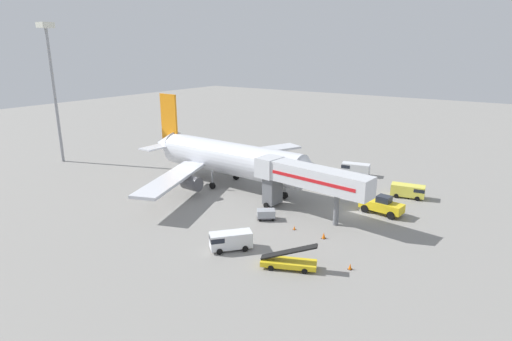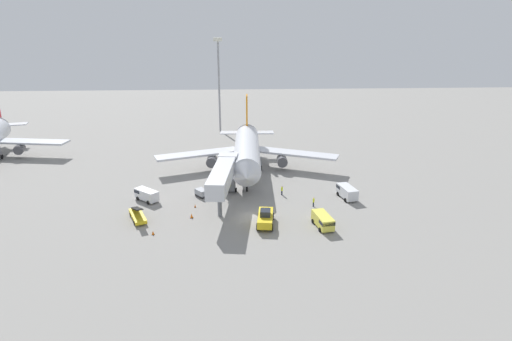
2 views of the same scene
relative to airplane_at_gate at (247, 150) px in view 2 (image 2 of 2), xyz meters
name	(u,v)px [view 2 (image 2 of 2)]	position (x,y,z in m)	size (l,w,h in m)	color
ground_plane	(252,217)	(-0.01, -22.79, -4.68)	(300.00, 300.00, 0.00)	gray
airplane_at_gate	(247,150)	(0.00, 0.00, 0.00)	(39.41, 34.81, 14.30)	silver
jet_bridge	(224,175)	(-4.56, -16.86, 0.67)	(5.29, 17.39, 7.18)	silver
pushback_tug	(265,218)	(1.98, -25.63, -3.46)	(3.10, 6.10, 2.64)	yellow
belt_loader_truck	(138,215)	(-18.34, -22.56, -3.94)	(3.94, 6.02, 2.90)	yellow
service_van_near_left	(323,220)	(10.78, -26.95, -3.53)	(2.88, 5.17, 2.00)	#E5DB4C
service_van_mid_center	(146,194)	(-18.45, -14.88, -3.49)	(4.76, 4.50, 2.07)	white
service_van_mid_right	(347,191)	(17.49, -15.61, -3.44)	(3.03, 5.18, 2.16)	silver
baggage_cart_mid_left	(201,193)	(-8.78, -13.54, -3.91)	(2.62, 2.77, 1.37)	#38383D
ground_crew_worker_foreground	(282,190)	(5.96, -13.63, -3.75)	(0.35, 0.35, 1.76)	#1E2333
ground_crew_worker_midground	(314,202)	(10.79, -19.13, -3.78)	(0.45, 0.45, 1.69)	#1E2333
safety_cone_alpha	(153,233)	(-14.97, -27.97, -4.36)	(0.42, 0.42, 0.64)	black
safety_cone_bravo	(192,216)	(-9.76, -22.49, -4.30)	(0.50, 0.50, 0.76)	black
safety_cone_charlie	(195,206)	(-9.54, -18.32, -4.42)	(0.34, 0.34, 0.52)	black
apron_light_mast	(219,68)	(-6.69, 37.00, 13.76)	(2.40, 2.40, 26.74)	#93969B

